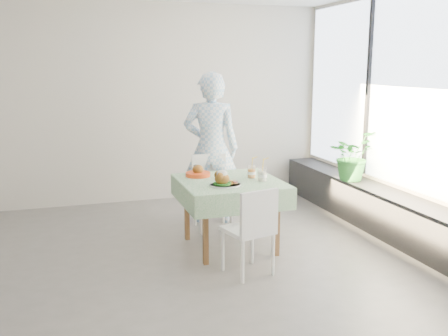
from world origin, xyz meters
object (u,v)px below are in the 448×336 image
object	(u,v)px
cafe_table	(230,206)
juice_cup_orange	(252,172)
chair_near	(248,247)
potted_plant	(352,155)
diner	(211,148)
chair_far	(212,207)
main_dish	(224,181)

from	to	relation	value
cafe_table	juice_cup_orange	bearing A→B (deg)	10.31
cafe_table	chair_near	world-z (taller)	chair_near
chair_near	juice_cup_orange	distance (m)	0.99
potted_plant	cafe_table	bearing A→B (deg)	-162.89
diner	chair_far	bearing A→B (deg)	95.17
potted_plant	diner	bearing A→B (deg)	166.85
cafe_table	chair_far	xyz separation A→B (m)	(-0.00, 0.67, -0.19)
juice_cup_orange	potted_plant	distance (m)	1.63
cafe_table	main_dish	distance (m)	0.43
cafe_table	chair_near	size ratio (longest dim) A/B	1.24
cafe_table	chair_far	world-z (taller)	chair_far
chair_far	main_dish	size ratio (longest dim) A/B	2.72
chair_far	main_dish	bearing A→B (deg)	-98.80
cafe_table	diner	world-z (taller)	diner
diner	chair_near	bearing A→B (deg)	105.15
diner	main_dish	distance (m)	1.21
cafe_table	chair_near	distance (m)	0.75
chair_far	potted_plant	size ratio (longest dim) A/B	1.39
diner	potted_plant	xyz separation A→B (m)	(1.73, -0.41, -0.11)
cafe_table	main_dish	world-z (taller)	main_dish
juice_cup_orange	main_dish	bearing A→B (deg)	-146.00
chair_near	diner	world-z (taller)	diner
chair_near	diner	bearing A→B (deg)	85.68
diner	juice_cup_orange	xyz separation A→B (m)	(0.19, -0.91, -0.13)
chair_near	juice_cup_orange	bearing A→B (deg)	67.65
chair_far	juice_cup_orange	bearing A→B (deg)	-67.00
chair_far	diner	distance (m)	0.73
juice_cup_orange	chair_near	bearing A→B (deg)	-112.35
diner	potted_plant	distance (m)	1.78
juice_cup_orange	potted_plant	xyz separation A→B (m)	(1.55, 0.51, 0.01)
chair_near	main_dish	size ratio (longest dim) A/B	2.59
chair_far	potted_plant	world-z (taller)	potted_plant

